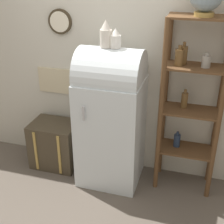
{
  "coord_description": "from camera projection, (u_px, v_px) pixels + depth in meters",
  "views": [
    {
      "loc": [
        0.87,
        -2.64,
        2.34
      ],
      "look_at": [
        0.01,
        0.25,
        0.86
      ],
      "focal_mm": 50.0,
      "sensor_mm": 36.0,
      "label": 1
    }
  ],
  "objects": [
    {
      "name": "vase_left",
      "position": [
        106.0,
        35.0,
        3.01
      ],
      "size": [
        0.12,
        0.12,
        0.27
      ],
      "color": "silver",
      "rests_on": "refrigerator"
    },
    {
      "name": "suitcase_trunk",
      "position": [
        55.0,
        144.0,
        3.85
      ],
      "size": [
        0.56,
        0.43,
        0.57
      ],
      "color": "#423828",
      "rests_on": "ground_plane"
    },
    {
      "name": "shelf_unit",
      "position": [
        191.0,
        99.0,
        3.16
      ],
      "size": [
        0.62,
        0.34,
        1.88
      ],
      "color": "brown",
      "rests_on": "ground_plane"
    },
    {
      "name": "refrigerator",
      "position": [
        111.0,
        116.0,
        3.38
      ],
      "size": [
        0.68,
        0.64,
        1.56
      ],
      "color": "silver",
      "rests_on": "ground_plane"
    },
    {
      "name": "wall_back",
      "position": [
        119.0,
        59.0,
        3.43
      ],
      "size": [
        7.0,
        0.09,
        2.7
      ],
      "color": "beige",
      "rests_on": "ground_plane"
    },
    {
      "name": "ground_plane",
      "position": [
        105.0,
        189.0,
        3.53
      ],
      "size": [
        12.0,
        12.0,
        0.0
      ],
      "primitive_type": "plane",
      "color": "#60564C"
    },
    {
      "name": "vase_center",
      "position": [
        115.0,
        39.0,
        3.01
      ],
      "size": [
        0.11,
        0.11,
        0.19
      ],
      "color": "white",
      "rests_on": "refrigerator"
    }
  ]
}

